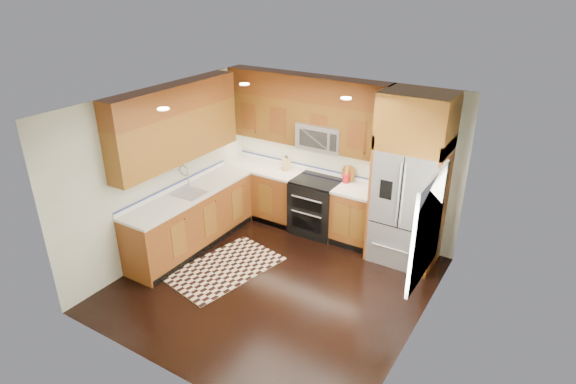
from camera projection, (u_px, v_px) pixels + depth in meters
The scene contains 16 objects.
ground at pixel (274, 284), 6.86m from camera, with size 4.00×4.00×0.00m, color black.
wall_back at pixel (340, 157), 7.86m from camera, with size 4.00×0.02×2.60m, color silver.
wall_left at pixel (163, 172), 7.27m from camera, with size 0.02×4.00×2.60m, color silver.
wall_right at pixel (423, 243), 5.36m from camera, with size 0.02×4.00×2.60m, color silver.
window at pixel (427, 227), 5.48m from camera, with size 0.04×1.10×1.30m.
base_cabinets at pixel (242, 211), 7.95m from camera, with size 2.85×3.00×0.90m.
countertop at pixel (252, 184), 7.78m from camera, with size 2.86×3.01×0.04m.
upper_cabinets at pixel (249, 116), 7.40m from camera, with size 2.85×3.00×1.15m.
range at pixel (316, 206), 8.07m from camera, with size 0.76×0.67×0.95m.
microwave at pixel (322, 136), 7.67m from camera, with size 0.76×0.40×0.42m.
refrigerator at pixel (410, 181), 6.95m from camera, with size 0.98×0.75×2.60m.
sink_faucet at pixel (188, 189), 7.45m from camera, with size 0.54×0.44×0.37m.
rug at pixel (225, 268), 7.22m from camera, with size 0.99×1.65×0.01m, color black.
knife_block at pixel (286, 164), 8.26m from camera, with size 0.12×0.15×0.26m.
utensil_crock at pixel (346, 177), 7.75m from camera, with size 0.12×0.12×0.30m.
cutting_board at pixel (348, 180), 7.85m from camera, with size 0.28×0.28×0.02m, color brown.
Camera 1 is at (3.16, -4.73, 4.06)m, focal length 30.00 mm.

